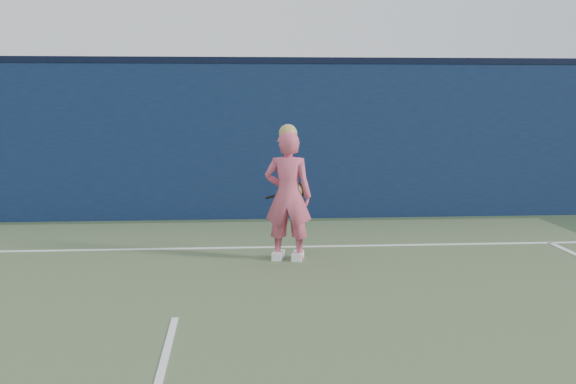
{
  "coord_description": "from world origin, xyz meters",
  "views": [
    {
      "loc": [
        0.52,
        -5.27,
        1.95
      ],
      "look_at": [
        1.19,
        3.3,
        0.83
      ],
      "focal_mm": 45.0,
      "sensor_mm": 36.0,
      "label": 1
    }
  ],
  "objects": [
    {
      "name": "court_lines",
      "position": [
        0.0,
        -0.33,
        0.01
      ],
      "size": [
        11.0,
        12.04,
        0.01
      ],
      "color": "white",
      "rests_on": "court_surface"
    },
    {
      "name": "ground",
      "position": [
        0.0,
        0.0,
        0.0
      ],
      "size": [
        80.0,
        80.0,
        0.0
      ],
      "primitive_type": "plane",
      "color": "#2F3F26",
      "rests_on": "ground"
    },
    {
      "name": "player",
      "position": [
        1.19,
        3.3,
        0.79
      ],
      "size": [
        0.64,
        0.49,
        1.65
      ],
      "rotation": [
        0.0,
        0.0,
        2.92
      ],
      "color": "#D3526D",
      "rests_on": "ground"
    },
    {
      "name": "backstop_wall",
      "position": [
        0.0,
        6.5,
        1.25
      ],
      "size": [
        24.0,
        0.4,
        2.5
      ],
      "primitive_type": "cube",
      "color": "#0C1937",
      "rests_on": "ground"
    },
    {
      "name": "racket",
      "position": [
        1.26,
        3.72,
        0.78
      ],
      "size": [
        0.49,
        0.17,
        0.27
      ],
      "rotation": [
        0.0,
        0.0,
        -0.38
      ],
      "color": "black",
      "rests_on": "ground"
    },
    {
      "name": "wall_cap",
      "position": [
        0.0,
        6.5,
        2.55
      ],
      "size": [
        24.0,
        0.42,
        0.1
      ],
      "primitive_type": "cube",
      "color": "black",
      "rests_on": "backstop_wall"
    }
  ]
}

